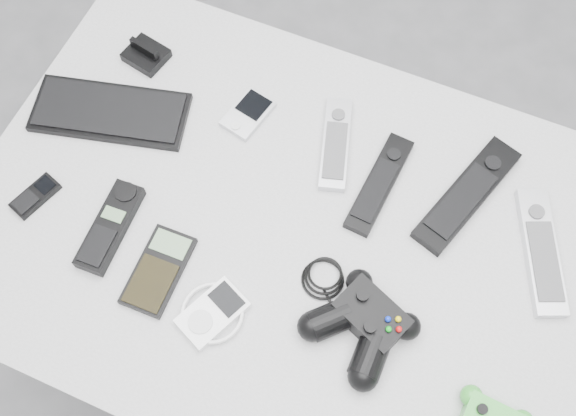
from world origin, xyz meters
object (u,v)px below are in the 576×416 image
at_px(remote_black_b, 467,194).
at_px(mobile_phone, 35,196).
at_px(remote_silver_a, 336,143).
at_px(pda_keyboard, 110,112).
at_px(cordless_handset, 110,227).
at_px(desk, 312,253).
at_px(pda, 248,114).
at_px(controller_black, 364,323).
at_px(calculator, 158,270).
at_px(mp3_player, 212,313).
at_px(remote_black_a, 379,183).
at_px(remote_silver_b, 541,251).

xyz_separation_m(remote_black_b, mobile_phone, (-0.69, -0.30, -0.00)).
height_order(remote_silver_a, mobile_phone, remote_silver_a).
relative_size(pda_keyboard, cordless_handset, 1.71).
relative_size(desk, remote_black_b, 4.85).
bearing_deg(mobile_phone, pda, 66.22).
xyz_separation_m(remote_silver_a, controller_black, (0.16, -0.29, 0.02)).
bearing_deg(pda_keyboard, pda, 8.02).
relative_size(calculator, mp3_player, 1.35).
height_order(pda, controller_black, controller_black).
relative_size(remote_silver_a, mobile_phone, 2.15).
xyz_separation_m(desk, pda_keyboard, (-0.44, 0.08, 0.08)).
bearing_deg(cordless_handset, pda_keyboard, 117.10).
distance_m(pda_keyboard, calculator, 0.33).
bearing_deg(calculator, remote_black_b, 36.36).
height_order(pda_keyboard, remote_black_a, remote_black_a).
distance_m(pda, cordless_handset, 0.32).
relative_size(desk, calculator, 8.16).
height_order(mobile_phone, calculator, same).
xyz_separation_m(mp3_player, controller_black, (0.23, 0.08, 0.02)).
bearing_deg(pda, mobile_phone, -120.13).
bearing_deg(pda_keyboard, calculator, -60.97).
distance_m(remote_black_a, cordless_handset, 0.47).
height_order(remote_silver_b, mobile_phone, remote_silver_b).
xyz_separation_m(pda_keyboard, mp3_player, (0.34, -0.27, 0.00)).
xyz_separation_m(cordless_handset, calculator, (0.11, -0.04, -0.01)).
bearing_deg(pda_keyboard, remote_silver_a, -0.50).
distance_m(remote_black_b, mobile_phone, 0.75).
bearing_deg(remote_black_b, mp3_player, -112.82).
relative_size(desk, remote_black_a, 5.97).
xyz_separation_m(desk, cordless_handset, (-0.32, -0.12, 0.08)).
bearing_deg(desk, remote_silver_b, 19.19).
bearing_deg(mp3_player, remote_silver_b, 57.73).
distance_m(mp3_player, controller_black, 0.24).
bearing_deg(remote_black_a, calculator, -129.50).
relative_size(remote_black_a, remote_black_b, 0.81).
relative_size(desk, cordless_handset, 7.26).
xyz_separation_m(pda_keyboard, mobile_phone, (-0.04, -0.20, -0.00)).
distance_m(desk, pda_keyboard, 0.45).
xyz_separation_m(remote_silver_a, cordless_handset, (-0.29, -0.30, 0.00)).
bearing_deg(desk, cordless_handset, -159.71).
distance_m(pda, remote_silver_a, 0.17).
relative_size(remote_silver_b, calculator, 1.53).
height_order(remote_silver_a, cordless_handset, cordless_handset).
distance_m(remote_silver_a, remote_silver_b, 0.40).
relative_size(remote_silver_a, remote_black_b, 0.75).
xyz_separation_m(desk, calculator, (-0.21, -0.16, 0.08)).
xyz_separation_m(remote_silver_a, mp3_player, (-0.07, -0.37, -0.00)).
bearing_deg(remote_black_b, remote_silver_b, -1.94).
distance_m(calculator, mp3_player, 0.12).
distance_m(desk, calculator, 0.28).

